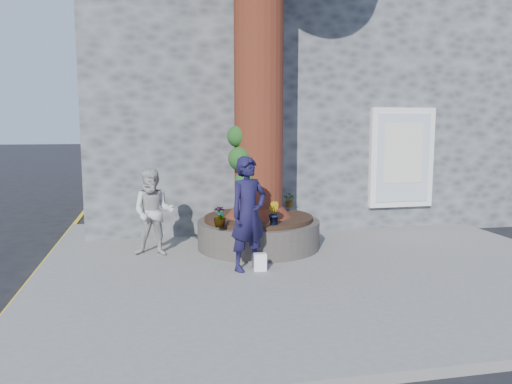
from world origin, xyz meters
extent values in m
plane|color=black|center=(0.00, 0.00, 0.00)|extent=(120.00, 120.00, 0.00)
cube|color=slate|center=(1.50, 1.00, 0.06)|extent=(9.00, 8.00, 0.12)
cube|color=yellow|center=(-3.05, 1.00, 0.00)|extent=(0.10, 30.00, 0.01)
cube|color=#434547|center=(2.50, 7.20, 3.00)|extent=(10.00, 8.00, 6.00)
cube|color=white|center=(4.30, 3.14, 1.70)|extent=(1.50, 0.12, 2.20)
cube|color=silver|center=(4.30, 3.08, 1.70)|extent=(1.25, 0.04, 1.95)
cube|color=silver|center=(4.30, 3.06, 1.80)|extent=(0.90, 0.02, 1.30)
cylinder|color=black|center=(0.80, 2.00, 0.38)|extent=(2.30, 2.30, 0.52)
cylinder|color=black|center=(0.80, 2.00, 0.68)|extent=(2.04, 2.04, 0.08)
cylinder|color=#4C2113|center=(0.80, 2.00, 4.47)|extent=(0.90, 0.90, 7.50)
cone|color=#4C2113|center=(0.80, 2.00, 1.07)|extent=(1.24, 1.24, 0.70)
sphere|color=#154016|center=(0.42, 1.80, 1.82)|extent=(0.44, 0.44, 0.44)
sphere|color=#154016|center=(0.48, 1.70, 1.42)|extent=(0.36, 0.36, 0.36)
sphere|color=#154016|center=(0.40, 1.92, 2.22)|extent=(0.40, 0.40, 0.40)
imported|color=black|center=(0.33, 0.57, 1.03)|extent=(0.79, 0.68, 1.82)
imported|color=#B9B8B1|center=(-1.14, 1.82, 0.89)|extent=(0.86, 0.74, 1.54)
cube|color=white|center=(0.50, 0.48, 0.26)|extent=(0.21, 0.13, 0.28)
imported|color=gray|center=(-0.05, 1.15, 0.88)|extent=(0.20, 0.19, 0.32)
imported|color=gray|center=(0.88, 1.15, 0.92)|extent=(0.25, 0.26, 0.40)
imported|color=gray|center=(-0.05, 1.15, 0.90)|extent=(0.21, 0.21, 0.36)
imported|color=gray|center=(1.65, 2.85, 0.88)|extent=(0.35, 0.37, 0.32)
camera|label=1|loc=(-1.13, -7.06, 2.43)|focal=35.00mm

